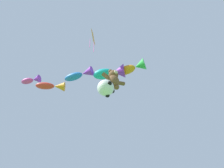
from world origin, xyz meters
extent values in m
ellipsoid|color=brown|center=(-0.41, 4.93, 13.24)|extent=(0.87, 0.74, 1.06)
sphere|color=brown|center=(-0.41, 4.93, 14.03)|extent=(0.73, 0.73, 0.73)
sphere|color=beige|center=(-0.41, 4.62, 13.97)|extent=(0.31, 0.31, 0.31)
sphere|color=brown|center=(-0.67, 4.93, 14.31)|extent=(0.30, 0.30, 0.30)
cylinder|color=brown|center=(-1.04, 4.93, 13.43)|extent=(0.63, 0.28, 0.49)
sphere|color=brown|center=(-0.65, 4.93, 12.74)|extent=(0.39, 0.39, 0.39)
sphere|color=brown|center=(-0.15, 4.93, 14.31)|extent=(0.30, 0.30, 0.30)
cylinder|color=brown|center=(0.22, 4.93, 13.43)|extent=(0.63, 0.28, 0.49)
sphere|color=brown|center=(-0.17, 4.93, 12.74)|extent=(0.39, 0.39, 0.39)
sphere|color=white|center=(-1.09, 4.79, 11.90)|extent=(1.08, 1.08, 1.08)
sphere|color=black|center=(-0.59, 4.79, 11.90)|extent=(0.30, 0.30, 0.30)
sphere|color=black|center=(-1.20, 5.13, 12.25)|extent=(0.30, 0.30, 0.30)
sphere|color=black|center=(-1.09, 4.30, 11.82)|extent=(0.30, 0.30, 0.30)
sphere|color=black|center=(-0.85, 4.96, 11.49)|extent=(0.30, 0.30, 0.30)
ellipsoid|color=orange|center=(0.62, 4.61, 15.07)|extent=(1.40, 1.54, 0.62)
cone|color=green|center=(1.25, 3.75, 15.07)|extent=(1.18, 1.15, 0.91)
sphere|color=black|center=(0.36, 4.97, 15.24)|extent=(0.16, 0.16, 0.16)
ellipsoid|color=#19ADB2|center=(-0.77, 5.87, 15.06)|extent=(1.78, 1.72, 0.75)
cone|color=purple|center=(0.16, 5.05, 15.06)|extent=(1.39, 1.41, 1.10)
sphere|color=black|center=(-1.15, 6.21, 15.26)|extent=(0.19, 0.19, 0.19)
ellipsoid|color=blue|center=(-2.60, 7.66, 15.55)|extent=(1.51, 1.65, 0.56)
cone|color=purple|center=(-1.82, 6.70, 15.55)|extent=(1.19, 1.19, 0.82)
sphere|color=black|center=(-2.92, 8.06, 15.70)|extent=(0.14, 0.14, 0.14)
ellipsoid|color=red|center=(-4.33, 8.94, 14.60)|extent=(1.58, 1.21, 0.51)
cone|color=orange|center=(-3.32, 8.41, 14.60)|extent=(1.06, 1.03, 0.75)
sphere|color=black|center=(-4.75, 9.16, 14.73)|extent=(0.13, 0.13, 0.13)
ellipsoid|color=#E53F9E|center=(-5.73, 10.09, 15.62)|extent=(1.12, 1.11, 0.45)
cone|color=purple|center=(-5.15, 9.51, 15.62)|extent=(0.88, 0.88, 0.66)
sphere|color=black|center=(-5.97, 10.32, 15.74)|extent=(0.12, 0.12, 0.12)
cube|color=orange|center=(-2.52, 4.62, 17.59)|extent=(1.00, 1.19, 1.53)
cylinder|color=#E53F9E|center=(-2.72, 4.58, 16.21)|extent=(0.03, 0.27, 1.79)
cylinder|color=#E53F9E|center=(-2.33, 4.67, 16.11)|extent=(0.03, 0.26, 1.98)
camera|label=1|loc=(-5.13, -2.83, 0.90)|focal=35.00mm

